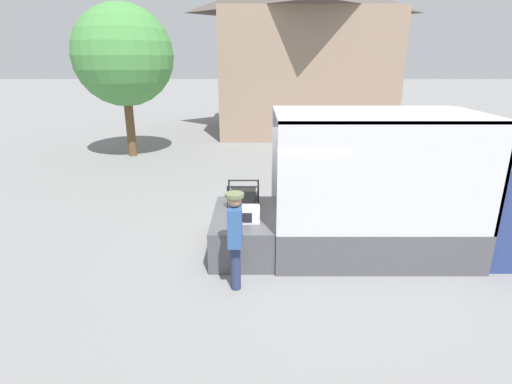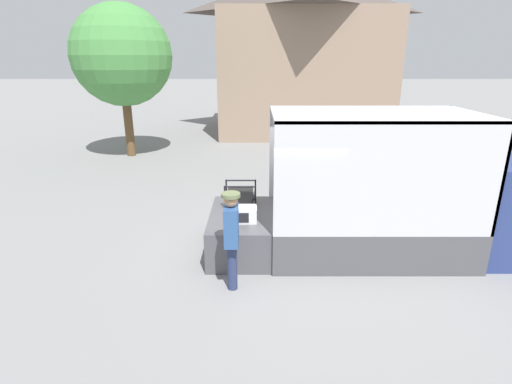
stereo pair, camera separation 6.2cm
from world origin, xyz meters
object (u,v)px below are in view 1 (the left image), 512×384
Objects in this scene: portable_generator at (243,197)px; street_tree at (122,56)px; worker_person at (234,231)px; microwave at (245,214)px; box_truck at (448,210)px.

street_tree is at bearing 120.95° from portable_generator.
microwave is at bearing 82.32° from worker_person.
microwave is 1.20m from worker_person.
box_truck is 4.41m from portable_generator.
portable_generator is (-0.06, 0.94, 0.05)m from microwave.
box_truck is 4.75m from worker_person.
microwave is 0.79× the size of portable_generator.
street_tree is (-4.96, 10.57, 2.95)m from worker_person.
microwave is 0.30× the size of worker_person.
worker_person is (-0.10, -2.12, 0.10)m from portable_generator.
portable_generator is 10.31m from street_tree.
street_tree is at bearing 118.62° from microwave.
worker_person reaches higher than portable_generator.
street_tree is at bearing 115.15° from worker_person.
street_tree is at bearing 136.43° from box_truck.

